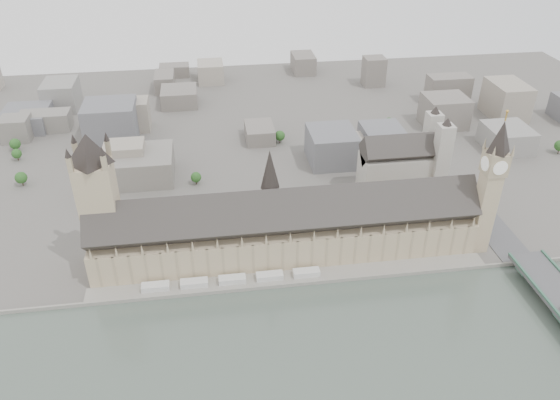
{
  "coord_description": "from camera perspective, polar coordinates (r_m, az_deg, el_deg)",
  "views": [
    {
      "loc": [
        -48.3,
        -287.19,
        239.62
      ],
      "look_at": [
        -2.2,
        33.28,
        37.93
      ],
      "focal_mm": 35.0,
      "sensor_mm": 36.0,
      "label": 1
    }
  ],
  "objects": [
    {
      "name": "ground",
      "position": [
        377.13,
        1.06,
        -7.53
      ],
      "size": [
        900.0,
        900.0,
        0.0
      ],
      "primitive_type": "plane",
      "color": "#595651",
      "rests_on": "ground"
    },
    {
      "name": "embankment_wall",
      "position": [
        364.86,
        1.44,
        -8.83
      ],
      "size": [
        600.0,
        1.5,
        3.0
      ],
      "primitive_type": "cube",
      "color": "gray",
      "rests_on": "ground"
    },
    {
      "name": "river_terrace",
      "position": [
        370.81,
        1.25,
        -8.14
      ],
      "size": [
        270.0,
        15.0,
        2.0
      ],
      "primitive_type": "cube",
      "color": "gray",
      "rests_on": "ground"
    },
    {
      "name": "terrace_tents",
      "position": [
        366.19,
        -5.02,
        -8.28
      ],
      "size": [
        118.0,
        7.0,
        4.0
      ],
      "color": "silver",
      "rests_on": "river_terrace"
    },
    {
      "name": "palace_of_westminster",
      "position": [
        378.9,
        0.62,
        -3.01
      ],
      "size": [
        265.0,
        40.73,
        55.44
      ],
      "color": "tan",
      "rests_on": "ground"
    },
    {
      "name": "elizabeth_tower",
      "position": [
        393.44,
        21.23,
        2.1
      ],
      "size": [
        17.0,
        17.0,
        107.5
      ],
      "color": "tan",
      "rests_on": "ground"
    },
    {
      "name": "victoria_tower",
      "position": [
        370.85,
        -18.48,
        0.28
      ],
      "size": [
        30.0,
        30.0,
        100.0
      ],
      "color": "tan",
      "rests_on": "ground"
    },
    {
      "name": "central_tower",
      "position": [
        364.1,
        -1.05,
        1.98
      ],
      "size": [
        13.0,
        13.0,
        48.0
      ],
      "color": "tan",
      "rests_on": "ground"
    },
    {
      "name": "westminster_abbey",
      "position": [
        466.31,
        12.81,
        3.68
      ],
      "size": [
        68.0,
        36.0,
        64.0
      ],
      "color": "#A79F96",
      "rests_on": "ground"
    },
    {
      "name": "city_skyline_inland",
      "position": [
        578.13,
        -2.81,
        9.45
      ],
      "size": [
        720.0,
        360.0,
        38.0
      ],
      "primitive_type": null,
      "color": "gray",
      "rests_on": "ground"
    },
    {
      "name": "park_trees",
      "position": [
        419.39,
        -1.58,
        -1.7
      ],
      "size": [
        110.0,
        30.0,
        15.0
      ],
      "primitive_type": null,
      "color": "#1D4F1C",
      "rests_on": "ground"
    },
    {
      "name": "car_approach",
      "position": [
        465.46,
        20.66,
        0.22
      ],
      "size": [
        1.99,
        4.43,
        1.26
      ],
      "primitive_type": "imported",
      "rotation": [
        0.0,
        0.0,
        0.05
      ],
      "color": "gray",
      "rests_on": "westminster_bridge"
    }
  ]
}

